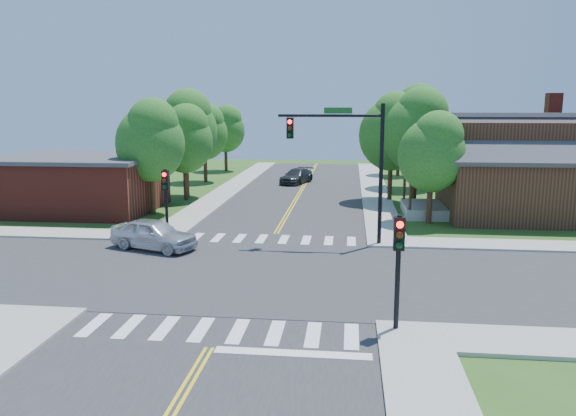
# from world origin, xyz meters

# --- Properties ---
(ground) EXTENTS (100.00, 100.00, 0.00)m
(ground) POSITION_xyz_m (0.00, 0.00, 0.00)
(ground) COLOR #2D541A
(ground) RESTS_ON ground
(road_ns) EXTENTS (10.00, 90.00, 0.04)m
(road_ns) POSITION_xyz_m (0.00, 0.00, 0.02)
(road_ns) COLOR #2D2D30
(road_ns) RESTS_ON ground
(road_ew) EXTENTS (90.00, 10.00, 0.04)m
(road_ew) POSITION_xyz_m (0.00, 0.00, 0.03)
(road_ew) COLOR #2D2D30
(road_ew) RESTS_ON ground
(intersection_patch) EXTENTS (10.20, 10.20, 0.06)m
(intersection_patch) POSITION_xyz_m (0.00, 0.00, 0.00)
(intersection_patch) COLOR #2D2D30
(intersection_patch) RESTS_ON ground
(sidewalk_ne) EXTENTS (40.00, 40.00, 0.14)m
(sidewalk_ne) POSITION_xyz_m (15.82, 15.82, 0.07)
(sidewalk_ne) COLOR #9E9B93
(sidewalk_ne) RESTS_ON ground
(sidewalk_nw) EXTENTS (40.00, 40.00, 0.14)m
(sidewalk_nw) POSITION_xyz_m (-15.82, 15.82, 0.07)
(sidewalk_nw) COLOR #9E9B93
(sidewalk_nw) RESTS_ON ground
(crosswalk_north) EXTENTS (8.85, 2.00, 0.01)m
(crosswalk_north) POSITION_xyz_m (0.00, 6.20, 0.05)
(crosswalk_north) COLOR white
(crosswalk_north) RESTS_ON ground
(crosswalk_south) EXTENTS (8.85, 2.00, 0.01)m
(crosswalk_south) POSITION_xyz_m (0.00, -6.20, 0.05)
(crosswalk_south) COLOR white
(crosswalk_south) RESTS_ON ground
(centerline) EXTENTS (0.30, 90.00, 0.01)m
(centerline) POSITION_xyz_m (0.00, 0.00, 0.05)
(centerline) COLOR yellow
(centerline) RESTS_ON ground
(stop_bar) EXTENTS (4.60, 0.45, 0.09)m
(stop_bar) POSITION_xyz_m (2.50, -7.60, 0.00)
(stop_bar) COLOR white
(stop_bar) RESTS_ON ground
(signal_mast_ne) EXTENTS (5.30, 0.42, 7.20)m
(signal_mast_ne) POSITION_xyz_m (3.91, 5.59, 4.85)
(signal_mast_ne) COLOR black
(signal_mast_ne) RESTS_ON ground
(signal_pole_se) EXTENTS (0.34, 0.42, 3.80)m
(signal_pole_se) POSITION_xyz_m (5.60, -5.62, 2.66)
(signal_pole_se) COLOR black
(signal_pole_se) RESTS_ON ground
(signal_pole_nw) EXTENTS (0.34, 0.42, 3.80)m
(signal_pole_nw) POSITION_xyz_m (-5.60, 5.58, 2.66)
(signal_pole_nw) COLOR black
(signal_pole_nw) RESTS_ON ground
(house_ne) EXTENTS (13.05, 8.80, 7.11)m
(house_ne) POSITION_xyz_m (15.11, 14.23, 3.33)
(house_ne) COLOR #391B13
(house_ne) RESTS_ON ground
(building_nw) EXTENTS (10.40, 8.40, 3.73)m
(building_nw) POSITION_xyz_m (-14.20, 13.20, 1.88)
(building_nw) COLOR maroon
(building_nw) RESTS_ON ground
(tree_e_a) EXTENTS (4.01, 3.81, 6.82)m
(tree_e_a) POSITION_xyz_m (8.95, 11.36, 4.47)
(tree_e_a) COLOR #382314
(tree_e_a) RESTS_ON ground
(tree_e_b) EXTENTS (4.95, 4.70, 8.41)m
(tree_e_b) POSITION_xyz_m (8.75, 17.84, 5.51)
(tree_e_b) COLOR #382314
(tree_e_b) RESTS_ON ground
(tree_e_c) EXTENTS (5.23, 4.96, 8.88)m
(tree_e_c) POSITION_xyz_m (9.47, 26.05, 5.82)
(tree_e_c) COLOR #382314
(tree_e_c) RESTS_ON ground
(tree_e_d) EXTENTS (4.18, 3.97, 7.10)m
(tree_e_d) POSITION_xyz_m (8.96, 34.80, 4.65)
(tree_e_d) COLOR #382314
(tree_e_d) RESTS_ON ground
(tree_w_a) EXTENTS (4.46, 4.24, 7.58)m
(tree_w_a) POSITION_xyz_m (-8.79, 12.46, 4.97)
(tree_w_a) COLOR #382314
(tree_w_a) RESTS_ON ground
(tree_w_b) EXTENTS (4.92, 4.67, 8.36)m
(tree_w_b) POSITION_xyz_m (-8.53, 19.51, 5.48)
(tree_w_b) COLOR #382314
(tree_w_b) RESTS_ON ground
(tree_w_c) EXTENTS (4.27, 4.06, 7.26)m
(tree_w_c) POSITION_xyz_m (-9.30, 28.14, 4.76)
(tree_w_c) COLOR #382314
(tree_w_c) RESTS_ON ground
(tree_w_d) EXTENTS (4.20, 3.99, 7.14)m
(tree_w_d) POSITION_xyz_m (-9.32, 36.97, 4.67)
(tree_w_d) COLOR #382314
(tree_w_d) RESTS_ON ground
(tree_house) EXTENTS (4.77, 4.53, 8.10)m
(tree_house) POSITION_xyz_m (7.11, 19.23, 5.31)
(tree_house) COLOR #382314
(tree_house) RESTS_ON ground
(tree_bldg) EXTENTS (4.26, 4.05, 7.25)m
(tree_bldg) POSITION_xyz_m (-8.20, 18.07, 4.75)
(tree_bldg) COLOR #382314
(tree_bldg) RESTS_ON ground
(car_silver) EXTENTS (4.64, 5.64, 1.54)m
(car_silver) POSITION_xyz_m (-5.60, 3.50, 0.77)
(car_silver) COLOR silver
(car_silver) RESTS_ON ground
(car_dgrey) EXTENTS (4.52, 5.63, 1.32)m
(car_dgrey) POSITION_xyz_m (-0.79, 27.84, 0.66)
(car_dgrey) COLOR #2C2F31
(car_dgrey) RESTS_ON ground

